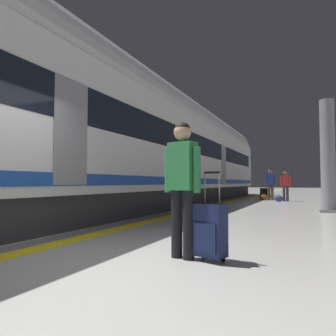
# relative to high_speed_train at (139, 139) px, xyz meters

# --- Properties ---
(ground_plane) EXTENTS (120.00, 120.00, 0.00)m
(ground_plane) POSITION_rel_high_speed_train_xyz_m (2.89, -6.56, -2.50)
(ground_plane) COLOR silver
(safety_line_strip) EXTENTS (0.36, 80.00, 0.01)m
(safety_line_strip) POSITION_rel_high_speed_train_xyz_m (2.00, 3.44, -2.50)
(safety_line_strip) COLOR yellow
(safety_line_strip) RESTS_ON ground
(tactile_edge_band) EXTENTS (0.51, 80.00, 0.01)m
(tactile_edge_band) POSITION_rel_high_speed_train_xyz_m (1.73, 3.44, -2.50)
(tactile_edge_band) COLOR slate
(tactile_edge_band) RESTS_ON ground
(high_speed_train) EXTENTS (2.94, 33.42, 4.97)m
(high_speed_train) POSITION_rel_high_speed_train_xyz_m (0.00, 0.00, 0.00)
(high_speed_train) COLOR #38383D
(high_speed_train) RESTS_ON ground
(traveller_foreground) EXTENTS (0.52, 0.28, 1.71)m
(traveller_foreground) POSITION_rel_high_speed_train_xyz_m (4.10, -6.06, -1.51)
(traveller_foreground) COLOR black
(traveller_foreground) RESTS_ON ground
(rolling_suitcase_foreground) EXTENTS (0.43, 0.32, 1.08)m
(rolling_suitcase_foreground) POSITION_rel_high_speed_train_xyz_m (4.45, -6.06, -2.13)
(rolling_suitcase_foreground) COLOR #19234C
(rolling_suitcase_foreground) RESTS_ON ground
(passenger_near) EXTENTS (0.49, 0.26, 1.62)m
(passenger_near) POSITION_rel_high_speed_train_xyz_m (3.59, 8.54, -1.56)
(passenger_near) COLOR black
(passenger_near) RESTS_ON ground
(suitcase_near) EXTENTS (0.44, 0.37, 0.64)m
(suitcase_near) POSITION_rel_high_speed_train_xyz_m (3.27, 8.20, -2.16)
(suitcase_near) COLOR black
(suitcase_near) RESTS_ON ground
(passenger_mid) EXTENTS (0.49, 0.22, 1.57)m
(passenger_mid) POSITION_rel_high_speed_train_xyz_m (4.46, 7.12, -1.59)
(passenger_mid) COLOR #383842
(passenger_mid) RESTS_ON ground
(duffel_bag_mid) EXTENTS (0.44, 0.26, 0.36)m
(duffel_bag_mid) POSITION_rel_high_speed_train_xyz_m (4.14, 6.84, -2.35)
(duffel_bag_mid) COLOR navy
(duffel_bag_mid) RESTS_ON ground
(passenger_far) EXTENTS (0.53, 0.22, 1.70)m
(passenger_far) POSITION_rel_high_speed_train_xyz_m (3.65, 7.87, -1.51)
(passenger_far) COLOR brown
(passenger_far) RESTS_ON ground
(duffel_bag_far) EXTENTS (0.44, 0.26, 0.36)m
(duffel_bag_far) POSITION_rel_high_speed_train_xyz_m (3.33, 7.65, -2.35)
(duffel_bag_far) COLOR brown
(duffel_bag_far) RESTS_ON ground
(platform_pillar) EXTENTS (0.56, 0.56, 3.60)m
(platform_pillar) POSITION_rel_high_speed_train_xyz_m (6.11, 1.41, -0.78)
(platform_pillar) COLOR gray
(platform_pillar) RESTS_ON ground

